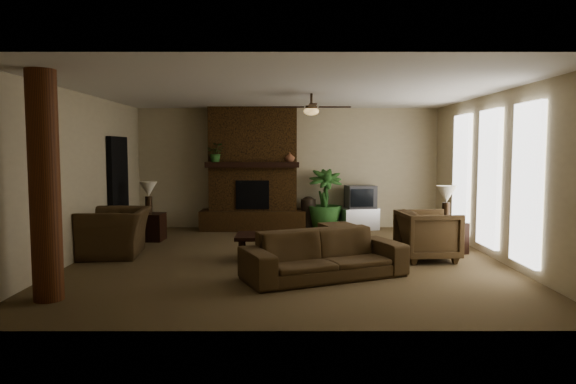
{
  "coord_description": "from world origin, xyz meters",
  "views": [
    {
      "loc": [
        -0.01,
        -8.63,
        1.86
      ],
      "look_at": [
        0.0,
        0.4,
        1.1
      ],
      "focal_mm": 32.22,
      "sensor_mm": 36.0,
      "label": 1
    }
  ],
  "objects_px": {
    "sofa": "(324,247)",
    "armchair_right": "(428,233)",
    "tv_stand": "(358,219)",
    "lamp_right": "(446,197)",
    "floor_vase": "(308,211)",
    "side_table_left": "(151,227)",
    "log_column": "(45,187)",
    "floor_plant": "(325,213)",
    "armchair_left": "(115,224)",
    "lamp_left": "(148,191)",
    "side_table_right": "(449,237)",
    "coffee_table": "(272,238)",
    "ottoman": "(338,234)"
  },
  "relations": [
    {
      "from": "sofa",
      "to": "floor_plant",
      "type": "relative_size",
      "value": 1.67
    },
    {
      "from": "side_table_left",
      "to": "lamp_left",
      "type": "height_order",
      "value": "lamp_left"
    },
    {
      "from": "tv_stand",
      "to": "floor_plant",
      "type": "bearing_deg",
      "value": 169.31
    },
    {
      "from": "ottoman",
      "to": "sofa",
      "type": "bearing_deg",
      "value": -99.82
    },
    {
      "from": "armchair_left",
      "to": "side_table_right",
      "type": "height_order",
      "value": "armchair_left"
    },
    {
      "from": "floor_vase",
      "to": "side_table_left",
      "type": "relative_size",
      "value": 1.4
    },
    {
      "from": "armchair_right",
      "to": "floor_plant",
      "type": "xyz_separation_m",
      "value": [
        -1.5,
        3.16,
        -0.07
      ]
    },
    {
      "from": "sofa",
      "to": "lamp_left",
      "type": "xyz_separation_m",
      "value": [
        -3.33,
        3.03,
        0.55
      ]
    },
    {
      "from": "side_table_left",
      "to": "side_table_right",
      "type": "height_order",
      "value": "same"
    },
    {
      "from": "floor_plant",
      "to": "armchair_left",
      "type": "bearing_deg",
      "value": -144.46
    },
    {
      "from": "side_table_left",
      "to": "lamp_right",
      "type": "distance_m",
      "value": 5.78
    },
    {
      "from": "floor_vase",
      "to": "armchair_left",
      "type": "bearing_deg",
      "value": -140.64
    },
    {
      "from": "tv_stand",
      "to": "side_table_left",
      "type": "xyz_separation_m",
      "value": [
        -4.4,
        -1.4,
        0.03
      ]
    },
    {
      "from": "armchair_right",
      "to": "log_column",
      "type": "bearing_deg",
      "value": 107.37
    },
    {
      "from": "sofa",
      "to": "ottoman",
      "type": "height_order",
      "value": "sofa"
    },
    {
      "from": "ottoman",
      "to": "lamp_left",
      "type": "xyz_separation_m",
      "value": [
        -3.78,
        0.41,
        0.8
      ]
    },
    {
      "from": "side_table_right",
      "to": "coffee_table",
      "type": "bearing_deg",
      "value": -169.0
    },
    {
      "from": "log_column",
      "to": "lamp_right",
      "type": "xyz_separation_m",
      "value": [
        5.78,
        2.93,
        -0.4
      ]
    },
    {
      "from": "armchair_left",
      "to": "side_table_right",
      "type": "distance_m",
      "value": 5.91
    },
    {
      "from": "sofa",
      "to": "armchair_right",
      "type": "distance_m",
      "value": 2.18
    },
    {
      "from": "armchair_right",
      "to": "tv_stand",
      "type": "bearing_deg",
      "value": 6.3
    },
    {
      "from": "coffee_table",
      "to": "floor_vase",
      "type": "relative_size",
      "value": 1.56
    },
    {
      "from": "floor_plant",
      "to": "side_table_left",
      "type": "height_order",
      "value": "floor_plant"
    },
    {
      "from": "coffee_table",
      "to": "tv_stand",
      "type": "height_order",
      "value": "tv_stand"
    },
    {
      "from": "log_column",
      "to": "floor_vase",
      "type": "bearing_deg",
      "value": 58.35
    },
    {
      "from": "sofa",
      "to": "lamp_right",
      "type": "relative_size",
      "value": 3.58
    },
    {
      "from": "armchair_right",
      "to": "lamp_left",
      "type": "xyz_separation_m",
      "value": [
        -5.14,
        1.83,
        0.54
      ]
    },
    {
      "from": "lamp_left",
      "to": "side_table_right",
      "type": "bearing_deg",
      "value": -11.93
    },
    {
      "from": "sofa",
      "to": "tv_stand",
      "type": "bearing_deg",
      "value": 52.84
    },
    {
      "from": "coffee_table",
      "to": "tv_stand",
      "type": "distance_m",
      "value": 3.76
    },
    {
      "from": "coffee_table",
      "to": "side_table_left",
      "type": "bearing_deg",
      "value": 143.66
    },
    {
      "from": "floor_plant",
      "to": "floor_vase",
      "type": "bearing_deg",
      "value": 163.82
    },
    {
      "from": "sofa",
      "to": "tv_stand",
      "type": "relative_size",
      "value": 2.74
    },
    {
      "from": "side_table_left",
      "to": "tv_stand",
      "type": "bearing_deg",
      "value": 17.68
    },
    {
      "from": "coffee_table",
      "to": "floor_vase",
      "type": "distance_m",
      "value": 3.33
    },
    {
      "from": "coffee_table",
      "to": "side_table_right",
      "type": "height_order",
      "value": "side_table_right"
    },
    {
      "from": "lamp_left",
      "to": "log_column",
      "type": "bearing_deg",
      "value": -91.99
    },
    {
      "from": "sofa",
      "to": "coffee_table",
      "type": "distance_m",
      "value": 1.45
    },
    {
      "from": "floor_vase",
      "to": "lamp_right",
      "type": "bearing_deg",
      "value": -48.0
    },
    {
      "from": "log_column",
      "to": "floor_plant",
      "type": "xyz_separation_m",
      "value": [
        3.79,
        5.44,
        -1.01
      ]
    },
    {
      "from": "floor_plant",
      "to": "sofa",
      "type": "bearing_deg",
      "value": -94.21
    },
    {
      "from": "armchair_left",
      "to": "floor_vase",
      "type": "relative_size",
      "value": 1.62
    },
    {
      "from": "coffee_table",
      "to": "lamp_left",
      "type": "relative_size",
      "value": 1.85
    },
    {
      "from": "log_column",
      "to": "tv_stand",
      "type": "height_order",
      "value": "log_column"
    },
    {
      "from": "armchair_left",
      "to": "lamp_right",
      "type": "relative_size",
      "value": 1.92
    },
    {
      "from": "armchair_right",
      "to": "coffee_table",
      "type": "xyz_separation_m",
      "value": [
        -2.6,
        0.01,
        -0.09
      ]
    },
    {
      "from": "armchair_right",
      "to": "lamp_right",
      "type": "xyz_separation_m",
      "value": [
        0.49,
        0.64,
        0.54
      ]
    },
    {
      "from": "armchair_right",
      "to": "side_table_right",
      "type": "bearing_deg",
      "value": -47.3
    },
    {
      "from": "side_table_left",
      "to": "log_column",
      "type": "bearing_deg",
      "value": -92.38
    },
    {
      "from": "tv_stand",
      "to": "floor_vase",
      "type": "relative_size",
      "value": 1.1
    }
  ]
}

